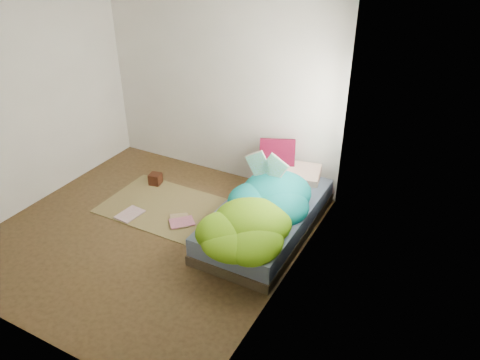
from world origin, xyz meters
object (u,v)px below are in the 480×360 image
object	(u,v)px
pillow_magenta	(277,157)
floor_book_a	(123,211)
open_book	(266,159)
floor_book_b	(180,218)
wooden_box	(155,179)
bed	(266,219)

from	to	relation	value
pillow_magenta	floor_book_a	size ratio (longest dim) A/B	1.39
open_book	floor_book_b	distance (m)	1.33
floor_book_a	wooden_box	bearing A→B (deg)	100.57
bed	pillow_magenta	xyz separation A→B (m)	(-0.25, 0.82, 0.40)
bed	wooden_box	world-z (taller)	bed
pillow_magenta	bed	bearing A→B (deg)	-96.85
pillow_magenta	wooden_box	world-z (taller)	pillow_magenta
bed	wooden_box	distance (m)	1.87
pillow_magenta	floor_book_b	distance (m)	1.49
pillow_magenta	floor_book_b	world-z (taller)	pillow_magenta
bed	floor_book_a	xyz separation A→B (m)	(-1.77, -0.53, -0.14)
floor_book_a	open_book	bearing A→B (deg)	31.71
floor_book_b	bed	bearing A→B (deg)	59.94
bed	open_book	distance (m)	0.72
open_book	wooden_box	size ratio (longest dim) A/B	2.89
wooden_box	floor_book_b	size ratio (longest dim) A/B	0.52
pillow_magenta	floor_book_a	bearing A→B (deg)	-162.02
floor_book_a	floor_book_b	bearing A→B (deg)	22.73
bed	floor_book_a	world-z (taller)	bed
bed	floor_book_b	xyz separation A→B (m)	(-1.05, -0.30, -0.14)
bed	floor_book_a	size ratio (longest dim) A/B	6.02
open_book	floor_book_b	bearing A→B (deg)	-148.53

